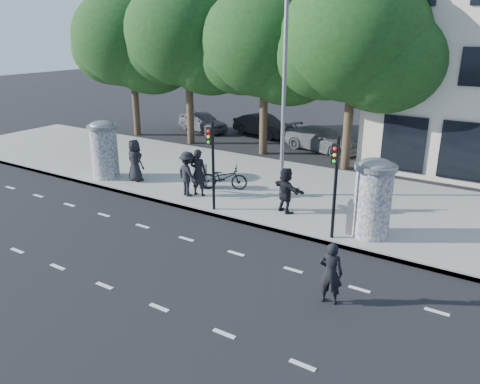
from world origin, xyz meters
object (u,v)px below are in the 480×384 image
Objects in this scene: ad_column_left at (104,148)px; traffic_pole_far at (335,178)px; ad_column_right at (373,196)px; ped_b at (198,172)px; cabinet_right at (356,218)px; traffic_pole_near at (212,157)px; ped_a at (135,160)px; street_lamp at (284,81)px; car_right at (322,139)px; cabinet_left at (200,176)px; ped_f at (286,190)px; car_left at (203,121)px; man_road at (331,273)px; car_mid at (263,125)px; ped_d at (188,174)px; bicycle at (224,177)px.

traffic_pole_far is at bearing -3.55° from ad_column_left.
ped_b is (-7.25, 0.12, -0.40)m from ad_column_right.
ped_b is 6.82m from cabinet_right.
ped_a is (-5.05, 1.05, -1.13)m from traffic_pole_near.
ad_column_left is at bearing -6.30° from ped_b.
street_lamp is 9.60m from car_right.
cabinet_left is (-2.00, 1.84, -1.56)m from traffic_pole_near.
ped_f reaches higher than car_left.
ad_column_left is 11.98m from cabinet_right.
man_road is (3.69, -4.69, -0.18)m from ped_f.
car_right is at bearing -95.95° from car_mid.
cabinet_left is at bearing -66.28° from ped_b.
ad_column_left is at bearing 22.53° from ped_a.
cabinet_left is (-7.80, 0.94, -0.87)m from ad_column_right.
traffic_pole_far is 7.21m from cabinet_left.
ped_f reaches higher than car_mid.
car_mid is at bearing 127.79° from traffic_pole_far.
traffic_pole_far is at bearing -142.87° from car_right.
ped_f is (4.26, 0.49, -0.06)m from ped_d.
ad_column_left is 11.64m from car_left.
bicycle is 1.05m from cabinet_left.
ped_f is (-2.36, 1.27, -1.21)m from traffic_pole_far.
ped_d is 1.62× the size of cabinet_right.
bicycle is at bearing 114.60° from traffic_pole_near.
ped_d is at bearing 123.62° from bicycle.
ad_column_right is at bearing 0.92° from ad_column_left.
street_lamp is at bearing -64.93° from man_road.
man_road is at bearing -143.64° from car_right.
car_left is at bearing -63.67° from ped_b.
traffic_pole_far is 1.96× the size of ped_f.
street_lamp reaches higher than car_left.
traffic_pole_far reaches higher than cabinet_left.
bicycle is at bearing 14.90° from ad_column_left.
traffic_pole_far is 0.85× the size of car_left.
ped_d is 0.40× the size of car_right.
ped_b is 1.06× the size of ped_d.
traffic_pole_far is at bearing -130.07° from cabinet_right.
car_mid is (-10.06, 12.97, -1.54)m from traffic_pole_far.
ad_column_left is 2.56× the size of cabinet_left.
cabinet_right is 0.25× the size of car_right.
ad_column_left reaches higher than ped_b.
car_left is at bearing 116.22° from car_mid.
traffic_pole_near reaches higher than ped_f.
traffic_pole_far is at bearing -129.49° from car_mid.
ped_b is at bearing -170.60° from ped_a.
ped_f reaches higher than man_road.
street_lamp is (1.40, 2.84, 2.56)m from traffic_pole_near.
ped_f is 0.86× the size of bicycle.
car_mid reaches higher than car_right.
ped_b is at bearing -125.60° from ped_d.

